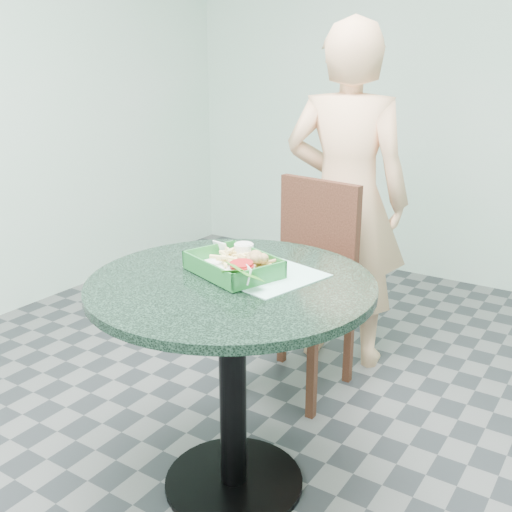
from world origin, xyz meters
The scene contains 11 objects.
floor centered at (0.00, 0.00, 0.00)m, with size 4.00×5.00×0.02m, color #303335.
wall_back centered at (0.00, 2.50, 1.40)m, with size 4.00×0.04×2.80m, color silver.
cafe_table centered at (0.00, 0.00, 0.58)m, with size 0.91×0.91×0.75m.
dining_chair centered at (-0.15, 0.78, 0.53)m, with size 0.42×0.42×0.93m.
diner_person centered at (-0.12, 1.09, 0.86)m, with size 0.63×0.41×1.73m, color #F1B586.
placemat centered at (0.02, 0.11, 0.75)m, with size 0.40×0.30×0.00m, color #A7EBDB.
food_basket centered at (-0.03, 0.05, 0.77)m, with size 0.29×0.21×0.06m.
crab_sandwich centered at (0.03, 0.10, 0.80)m, with size 0.11×0.11×0.07m.
fries_pile centered at (-0.07, 0.09, 0.79)m, with size 0.12×0.13×0.05m, color #FFE28B, non-canonical shape.
sauce_ramekin centered at (-0.09, 0.14, 0.80)m, with size 0.07×0.07×0.04m.
garnish_cup centered at (0.07, 0.01, 0.79)m, with size 0.13×0.13×0.05m.
Camera 1 is at (1.03, -1.43, 1.43)m, focal length 42.00 mm.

